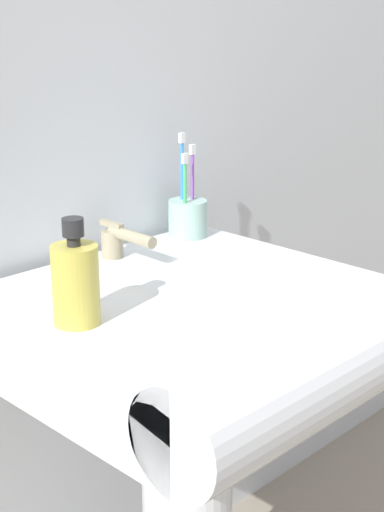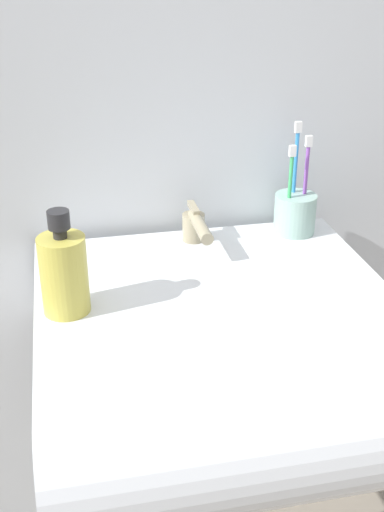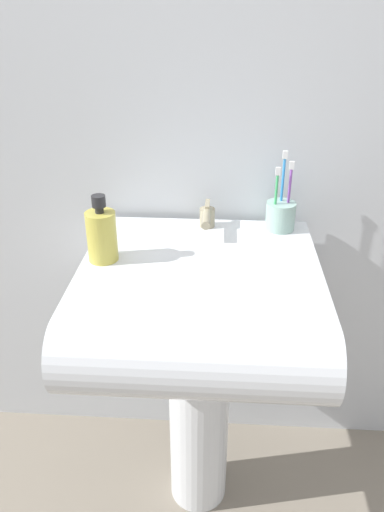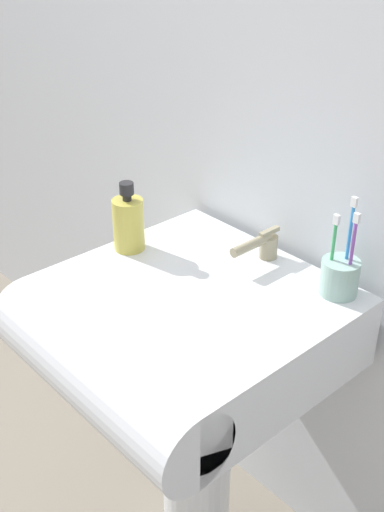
# 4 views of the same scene
# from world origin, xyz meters

# --- Properties ---
(wall_back) EXTENTS (5.00, 0.05, 2.40)m
(wall_back) POSITION_xyz_m (0.00, 0.30, 1.20)
(wall_back) COLOR silver
(wall_back) RESTS_ON ground
(sink_basin) EXTENTS (0.56, 0.58, 0.16)m
(sink_basin) POSITION_xyz_m (0.00, -0.06, 0.73)
(sink_basin) COLOR white
(sink_basin) RESTS_ON sink_pedestal
(faucet) EXTENTS (0.04, 0.14, 0.07)m
(faucet) POSITION_xyz_m (0.01, 0.19, 0.85)
(faucet) COLOR tan
(faucet) RESTS_ON sink_basin
(toothbrush_cup) EXTENTS (0.08, 0.08, 0.21)m
(toothbrush_cup) POSITION_xyz_m (0.20, 0.20, 0.85)
(toothbrush_cup) COLOR #99BFB2
(toothbrush_cup) RESTS_ON sink_basin
(soap_bottle) EXTENTS (0.07, 0.07, 0.16)m
(soap_bottle) POSITION_xyz_m (-0.23, 0.00, 0.87)
(soap_bottle) COLOR gold
(soap_bottle) RESTS_ON sink_basin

